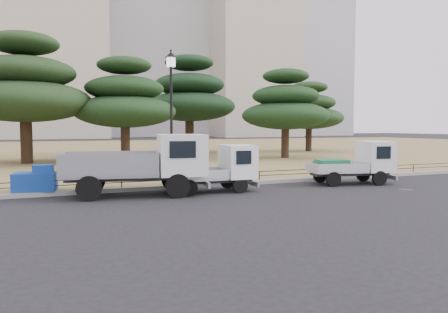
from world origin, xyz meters
name	(u,v)px	position (x,y,z in m)	size (l,w,h in m)	color
ground	(245,195)	(0.00, 0.00, 0.00)	(220.00, 220.00, 0.00)	black
lawn	(115,150)	(0.00, 30.60, 0.07)	(120.00, 56.00, 0.15)	olive
curb	(219,184)	(0.00, 2.60, 0.08)	(120.00, 0.25, 0.16)	gray
truck_large	(145,162)	(-3.37, 1.48, 1.24)	(5.38, 2.86, 2.23)	black
truck_kei_front	(218,169)	(-0.57, 1.26, 0.89)	(3.44, 1.58, 1.79)	black
truck_kei_rear	(357,163)	(5.91, 1.04, 0.93)	(3.80, 2.19, 1.87)	black
street_lamp	(171,95)	(-1.94, 2.90, 3.78)	(0.48, 0.48, 5.37)	black
pipe_fence	(217,176)	(0.00, 2.75, 0.44)	(38.00, 0.04, 0.40)	black
tarp_pile	(36,180)	(-7.06, 3.04, 0.54)	(1.61, 1.29, 0.97)	#143E9D
manhole	(405,190)	(6.50, -1.20, 0.01)	(0.60, 0.60, 0.01)	#2D2D30
pine_west_near	(25,88)	(-7.74, 16.17, 4.91)	(8.26, 8.26, 8.26)	black
pine_center_left	(125,101)	(-1.56, 15.81, 4.23)	(6.94, 6.94, 7.06)	black
pine_center_right	(189,97)	(5.03, 21.83, 5.05)	(7.98, 7.98, 8.46)	black
pine_east_near	(285,107)	(10.00, 14.07, 3.97)	(6.55, 6.55, 6.62)	black
pine_east_far	(309,111)	(16.56, 20.80, 3.93)	(6.53, 6.53, 6.56)	black
tower_center_left	(48,5)	(-5.00, 85.00, 27.50)	(22.00, 20.00, 55.00)	#AAA08C
tower_east	(249,37)	(40.00, 82.00, 24.00)	(20.00, 18.00, 48.00)	#AAA08C
tower_far_east	(296,6)	(58.00, 90.00, 35.00)	(24.00, 20.00, 70.00)	#A0A0A5
radio_tower	(349,26)	(72.00, 85.00, 30.04)	(1.80, 1.80, 63.00)	#D83F33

